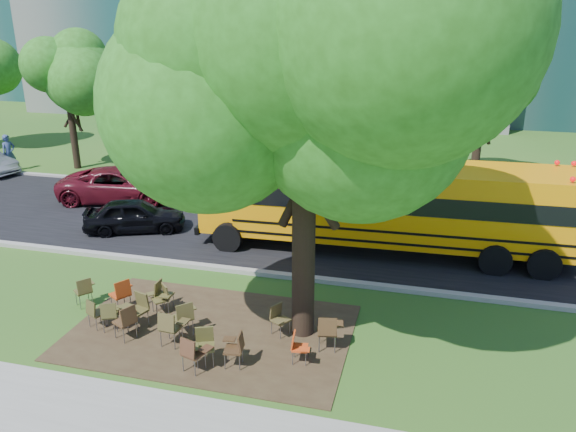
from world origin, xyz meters
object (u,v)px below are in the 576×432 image
(school_bus, at_px, (399,203))
(chair_14, at_px, (171,325))
(chair_7, at_px, (298,345))
(chair_3, at_px, (138,306))
(chair_5, at_px, (204,343))
(chair_6, at_px, (236,346))
(pedestrian_a, at_px, (9,153))
(chair_11, at_px, (184,315))
(chair_8, at_px, (122,292))
(main_tree, at_px, (305,83))
(chair_15, at_px, (84,289))
(chair_1, at_px, (96,311))
(chair_9, at_px, (161,296))
(chair_13, at_px, (329,329))
(chair_2, at_px, (127,318))
(chair_4, at_px, (193,351))
(chair_12, at_px, (279,317))
(chair_10, at_px, (162,293))
(black_car, at_px, (135,215))
(chair_0, at_px, (111,313))
(bg_car_red, at_px, (121,185))

(school_bus, relative_size, chair_14, 13.00)
(chair_7, relative_size, chair_14, 0.81)
(chair_3, xyz_separation_m, chair_5, (2.27, -1.11, -0.02))
(chair_6, height_order, pedestrian_a, pedestrian_a)
(chair_11, bearing_deg, chair_8, 116.22)
(chair_6, relative_size, chair_14, 0.91)
(main_tree, distance_m, chair_15, 8.35)
(chair_1, distance_m, chair_9, 1.69)
(chair_6, distance_m, pedestrian_a, 21.68)
(chair_13, xyz_separation_m, pedestrian_a, (-18.99, 12.20, 0.37))
(school_bus, relative_size, chair_7, 16.14)
(chair_2, height_order, chair_4, chair_2)
(school_bus, bearing_deg, main_tree, -109.85)
(main_tree, height_order, chair_13, main_tree)
(school_bus, bearing_deg, chair_6, -113.59)
(chair_2, distance_m, chair_12, 3.73)
(chair_7, distance_m, chair_10, 4.39)
(chair_6, xyz_separation_m, chair_10, (-2.80, 1.95, -0.00))
(black_car, bearing_deg, chair_13, -147.34)
(chair_8, relative_size, pedestrian_a, 0.50)
(chair_0, xyz_separation_m, bg_car_red, (-5.34, 9.69, 0.21))
(chair_4, height_order, bg_car_red, bg_car_red)
(main_tree, relative_size, chair_11, 10.41)
(chair_2, bearing_deg, chair_3, 28.66)
(chair_10, height_order, black_car, black_car)
(main_tree, height_order, chair_12, main_tree)
(chair_4, height_order, chair_11, chair_11)
(school_bus, height_order, chair_0, school_bus)
(chair_3, distance_m, chair_9, 0.84)
(chair_0, relative_size, chair_15, 0.98)
(chair_12, distance_m, pedestrian_a, 21.24)
(school_bus, relative_size, chair_2, 13.24)
(main_tree, distance_m, chair_13, 5.72)
(school_bus, relative_size, chair_0, 14.87)
(chair_9, distance_m, chair_10, 0.14)
(chair_3, distance_m, chair_6, 3.19)
(chair_3, xyz_separation_m, black_car, (-3.50, 6.17, 0.04))
(chair_2, xyz_separation_m, pedestrian_a, (-14.10, 12.95, 0.37))
(chair_10, distance_m, chair_14, 1.88)
(chair_0, height_order, chair_6, chair_6)
(chair_10, distance_m, bg_car_red, 10.38)
(chair_13, distance_m, bg_car_red, 14.20)
(chair_2, height_order, chair_9, chair_2)
(chair_5, xyz_separation_m, chair_11, (-0.93, 1.01, 0.03))
(chair_2, bearing_deg, chair_12, -47.11)
(chair_3, bearing_deg, chair_5, 171.84)
(chair_15, bearing_deg, chair_13, -56.01)
(chair_13, height_order, chair_14, chair_14)
(chair_12, bearing_deg, chair_6, 10.66)
(chair_12, distance_m, chair_13, 1.40)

